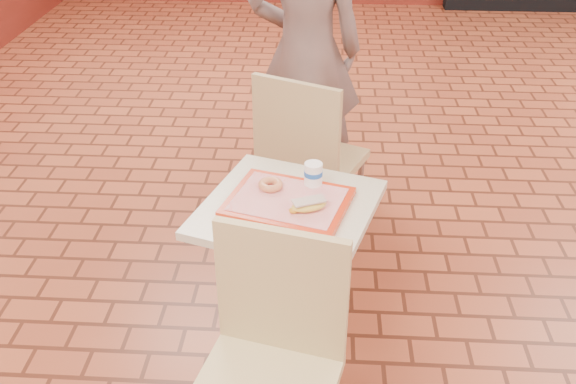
# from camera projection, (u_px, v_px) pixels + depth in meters

# --- Properties ---
(wainscot_band) EXTENTS (8.00, 10.00, 1.00)m
(wainscot_band) POSITION_uv_depth(u_px,v_px,m) (528.00, 208.00, 2.81)
(wainscot_band) COLOR #5F1A12
(wainscot_band) RESTS_ON ground
(main_table) EXTENTS (0.64, 0.64, 0.68)m
(main_table) POSITION_uv_depth(u_px,v_px,m) (288.00, 250.00, 2.63)
(main_table) COLOR beige
(main_table) RESTS_ON ground
(chair_main_front) EXTENTS (0.52, 0.52, 0.94)m
(chair_main_front) POSITION_uv_depth(u_px,v_px,m) (271.00, 357.00, 2.04)
(chair_main_front) COLOR tan
(chair_main_front) RESTS_ON ground
(chair_main_back) EXTENTS (0.59, 0.59, 0.96)m
(chair_main_back) POSITION_uv_depth(u_px,v_px,m) (307.00, 154.00, 3.16)
(chair_main_back) COLOR tan
(chair_main_back) RESTS_ON ground
(customer) EXTENTS (0.64, 0.44, 1.70)m
(customer) POSITION_uv_depth(u_px,v_px,m) (306.00, 52.00, 3.49)
(customer) COLOR #685350
(customer) RESTS_ON ground
(serving_tray) EXTENTS (0.46, 0.36, 0.03)m
(serving_tray) POSITION_uv_depth(u_px,v_px,m) (288.00, 202.00, 2.50)
(serving_tray) COLOR red
(serving_tray) RESTS_ON main_table
(ring_donut) EXTENTS (0.13, 0.13, 0.03)m
(ring_donut) POSITION_uv_depth(u_px,v_px,m) (271.00, 185.00, 2.56)
(ring_donut) COLOR #CB774A
(ring_donut) RESTS_ON serving_tray
(long_john_donut) EXTENTS (0.16, 0.12, 0.04)m
(long_john_donut) POSITION_uv_depth(u_px,v_px,m) (308.00, 205.00, 2.42)
(long_john_donut) COLOR gold
(long_john_donut) RESTS_ON serving_tray
(paper_cup) EXTENTS (0.07, 0.07, 0.09)m
(paper_cup) POSITION_uv_depth(u_px,v_px,m) (313.00, 174.00, 2.57)
(paper_cup) COLOR white
(paper_cup) RESTS_ON serving_tray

